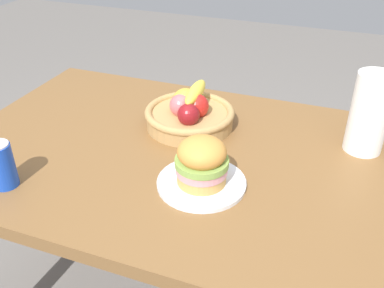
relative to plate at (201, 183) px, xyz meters
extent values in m
cube|color=brown|center=(-0.10, 0.13, -0.03)|extent=(1.40, 0.90, 0.04)
cylinder|color=brown|center=(-0.72, 0.50, -0.40)|extent=(0.07, 0.07, 0.71)
cylinder|color=brown|center=(0.52, 0.50, -0.40)|extent=(0.07, 0.07, 0.71)
cylinder|color=white|center=(0.00, 0.00, 0.00)|extent=(0.24, 0.24, 0.01)
cylinder|color=tan|center=(0.00, 0.00, 0.02)|extent=(0.13, 0.13, 0.03)
cylinder|color=pink|center=(0.00, 0.00, 0.05)|extent=(0.13, 0.13, 0.02)
cylinder|color=#84A84C|center=(0.00, 0.00, 0.07)|extent=(0.14, 0.14, 0.02)
ellipsoid|color=gold|center=(0.00, 0.00, 0.10)|extent=(0.13, 0.13, 0.08)
cylinder|color=blue|center=(-0.48, -0.18, 0.05)|extent=(0.07, 0.07, 0.12)
cylinder|color=tan|center=(-0.14, 0.29, 0.02)|extent=(0.28, 0.28, 0.05)
torus|color=tan|center=(-0.14, 0.29, 0.04)|extent=(0.29, 0.29, 0.02)
sphere|color=red|center=(-0.12, 0.28, 0.07)|extent=(0.08, 0.08, 0.08)
sphere|color=#6BAD38|center=(-0.14, 0.32, 0.07)|extent=(0.08, 0.08, 0.08)
sphere|color=gold|center=(-0.16, 0.30, 0.07)|extent=(0.08, 0.08, 0.08)
sphere|color=#D16066|center=(-0.17, 0.27, 0.07)|extent=(0.07, 0.07, 0.07)
sphere|color=maroon|center=(-0.12, 0.23, 0.07)|extent=(0.07, 0.07, 0.07)
ellipsoid|color=yellow|center=(-0.13, 0.32, 0.10)|extent=(0.07, 0.18, 0.05)
cylinder|color=white|center=(0.39, 0.34, 0.11)|extent=(0.11, 0.11, 0.24)
camera|label=1|loc=(0.30, -0.87, 0.69)|focal=40.63mm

